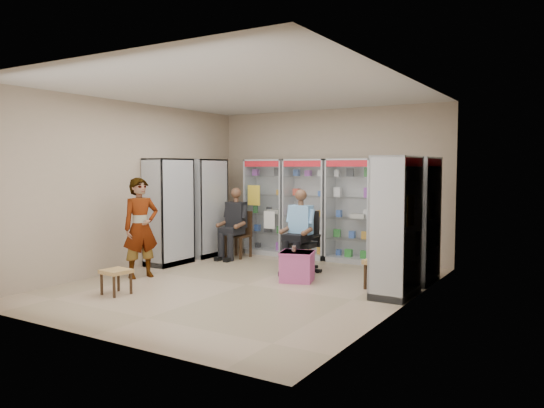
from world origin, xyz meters
The scene contains 18 objects.
floor centered at (0.00, 0.00, 0.00)m, with size 6.00×6.00×0.00m, color tan.
room_shell centered at (0.00, 0.00, 1.97)m, with size 5.02×6.02×3.01m.
cabinet_back_left centered at (-1.30, 2.73, 1.00)m, with size 0.90×0.50×2.00m, color silver.
cabinet_back_mid centered at (-0.35, 2.73, 1.00)m, with size 0.90×0.50×2.00m, color #A5A7AC.
cabinet_back_right centered at (0.60, 2.73, 1.00)m, with size 0.90×0.50×2.00m, color #B8BBC0.
cabinet_right_far centered at (2.23, 1.60, 1.00)m, with size 0.50×0.90×2.00m, color #ABAEB3.
cabinet_right_near centered at (2.23, 0.50, 1.00)m, with size 0.50×0.90×2.00m, color silver.
cabinet_left_far centered at (-2.23, 1.80, 1.00)m, with size 0.50×0.90×2.00m, color silver.
cabinet_left_near centered at (-2.23, 0.70, 1.00)m, with size 0.50×0.90×2.00m, color #9FA2A6.
wooden_chair centered at (-1.55, 2.00, 0.47)m, with size 0.42×0.42×0.94m, color black.
seated_customer centered at (-1.55, 1.95, 0.67)m, with size 0.44×0.60×1.34m, color black, non-canonical shape.
office_chair centered at (0.25, 1.40, 0.53)m, with size 0.58×0.58×1.07m, color black.
seated_shopkeeper centered at (0.25, 1.35, 0.68)m, with size 0.45×0.62×1.36m, color #6598C8, non-canonical shape.
pink_trunk centered at (0.56, 0.65, 0.24)m, with size 0.50×0.48×0.48m, color #9F3F75.
tea_glass centered at (0.50, 0.64, 0.53)m, with size 0.07×0.07×0.10m, color #5F2408.
woven_stool_a centered at (1.90, 0.85, 0.22)m, with size 0.44×0.44×0.44m, color #A17A44.
woven_stool_b centered at (-1.25, -1.50, 0.18)m, with size 0.36×0.36×0.36m, color #A37D45.
standing_man centered at (-1.81, -0.44, 0.83)m, with size 0.61×0.40×1.67m, color #98989B.
Camera 1 is at (4.61, -6.78, 1.84)m, focal length 35.00 mm.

